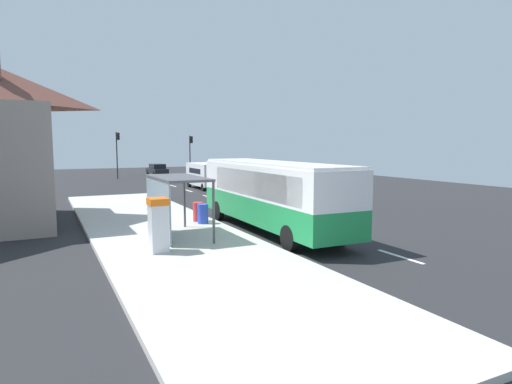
{
  "coord_description": "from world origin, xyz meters",
  "views": [
    {
      "loc": [
        -11.1,
        -17.34,
        3.99
      ],
      "look_at": [
        -1.0,
        3.14,
        1.5
      ],
      "focal_mm": 30.47,
      "sensor_mm": 36.0,
      "label": 1
    }
  ],
  "objects_px": {
    "bus": "(271,192)",
    "recycling_bin_red": "(198,212)",
    "recycling_bin_blue": "(203,214)",
    "ticket_machine": "(158,225)",
    "white_van": "(205,174)",
    "bus_shelter": "(171,191)",
    "traffic_light_near_side": "(191,150)",
    "sedan_near": "(157,169)",
    "traffic_light_far_side": "(118,148)"
  },
  "relations": [
    {
      "from": "bus_shelter",
      "to": "recycling_bin_blue",
      "type": "bearing_deg",
      "value": 47.07
    },
    {
      "from": "traffic_light_far_side",
      "to": "bus_shelter",
      "type": "relative_size",
      "value": 1.36
    },
    {
      "from": "bus",
      "to": "bus_shelter",
      "type": "xyz_separation_m",
      "value": [
        -4.7,
        -0.05,
        0.25
      ]
    },
    {
      "from": "ticket_machine",
      "to": "traffic_light_far_side",
      "type": "bearing_deg",
      "value": 83.35
    },
    {
      "from": "sedan_near",
      "to": "traffic_light_near_side",
      "type": "xyz_separation_m",
      "value": [
        3.2,
        -4.31,
        2.6
      ]
    },
    {
      "from": "white_van",
      "to": "traffic_light_far_side",
      "type": "relative_size",
      "value": 0.95
    },
    {
      "from": "bus_shelter",
      "to": "bus",
      "type": "bearing_deg",
      "value": 0.56
    },
    {
      "from": "bus",
      "to": "bus_shelter",
      "type": "relative_size",
      "value": 2.76
    },
    {
      "from": "recycling_bin_red",
      "to": "sedan_near",
      "type": "bearing_deg",
      "value": 79.68
    },
    {
      "from": "bus",
      "to": "bus_shelter",
      "type": "bearing_deg",
      "value": -179.44
    },
    {
      "from": "bus",
      "to": "ticket_machine",
      "type": "height_order",
      "value": "bus"
    },
    {
      "from": "sedan_near",
      "to": "recycling_bin_red",
      "type": "bearing_deg",
      "value": -100.32
    },
    {
      "from": "recycling_bin_blue",
      "to": "traffic_light_near_side",
      "type": "xyz_separation_m",
      "value": [
        9.7,
        32.12,
        2.73
      ]
    },
    {
      "from": "ticket_machine",
      "to": "sedan_near",
      "type": "bearing_deg",
      "value": 76.6
    },
    {
      "from": "white_van",
      "to": "recycling_bin_blue",
      "type": "height_order",
      "value": "white_van"
    },
    {
      "from": "bus",
      "to": "recycling_bin_red",
      "type": "relative_size",
      "value": 11.63
    },
    {
      "from": "bus_shelter",
      "to": "ticket_machine",
      "type": "bearing_deg",
      "value": -115.2
    },
    {
      "from": "white_van",
      "to": "traffic_light_far_side",
      "type": "bearing_deg",
      "value": 109.1
    },
    {
      "from": "white_van",
      "to": "traffic_light_far_side",
      "type": "xyz_separation_m",
      "value": [
        -5.31,
        15.33,
        2.26
      ]
    },
    {
      "from": "recycling_bin_red",
      "to": "traffic_light_near_side",
      "type": "xyz_separation_m",
      "value": [
        9.7,
        31.42,
        2.73
      ]
    },
    {
      "from": "bus",
      "to": "recycling_bin_red",
      "type": "bearing_deg",
      "value": 129.37
    },
    {
      "from": "white_van",
      "to": "sedan_near",
      "type": "relative_size",
      "value": 1.16
    },
    {
      "from": "bus",
      "to": "traffic_light_near_side",
      "type": "xyz_separation_m",
      "value": [
        7.21,
        34.45,
        1.54
      ]
    },
    {
      "from": "bus",
      "to": "recycling_bin_blue",
      "type": "relative_size",
      "value": 11.63
    },
    {
      "from": "traffic_light_near_side",
      "to": "traffic_light_far_side",
      "type": "distance_m",
      "value": 8.64
    },
    {
      "from": "ticket_machine",
      "to": "recycling_bin_blue",
      "type": "bearing_deg",
      "value": 54.83
    },
    {
      "from": "traffic_light_near_side",
      "to": "traffic_light_far_side",
      "type": "xyz_separation_m",
      "value": [
        -8.6,
        0.8,
        0.21
      ]
    },
    {
      "from": "ticket_machine",
      "to": "traffic_light_near_side",
      "type": "relative_size",
      "value": 0.38
    },
    {
      "from": "ticket_machine",
      "to": "recycling_bin_red",
      "type": "relative_size",
      "value": 2.04
    },
    {
      "from": "white_van",
      "to": "ticket_machine",
      "type": "distance_m",
      "value": 24.28
    },
    {
      "from": "recycling_bin_blue",
      "to": "ticket_machine",
      "type": "bearing_deg",
      "value": -125.17
    },
    {
      "from": "bus_shelter",
      "to": "traffic_light_far_side",
      "type": "bearing_deg",
      "value": 84.65
    },
    {
      "from": "sedan_near",
      "to": "traffic_light_far_side",
      "type": "xyz_separation_m",
      "value": [
        -5.41,
        -3.51,
        2.81
      ]
    },
    {
      "from": "sedan_near",
      "to": "recycling_bin_red",
      "type": "height_order",
      "value": "sedan_near"
    },
    {
      "from": "white_van",
      "to": "bus_shelter",
      "type": "height_order",
      "value": "bus_shelter"
    },
    {
      "from": "sedan_near",
      "to": "ticket_machine",
      "type": "bearing_deg",
      "value": -103.4
    },
    {
      "from": "sedan_near",
      "to": "white_van",
      "type": "bearing_deg",
      "value": -90.31
    },
    {
      "from": "traffic_light_near_side",
      "to": "bus_shelter",
      "type": "distance_m",
      "value": 36.52
    },
    {
      "from": "sedan_near",
      "to": "traffic_light_near_side",
      "type": "relative_size",
      "value": 0.88
    },
    {
      "from": "bus",
      "to": "white_van",
      "type": "xyz_separation_m",
      "value": [
        3.91,
        19.93,
        -0.5
      ]
    },
    {
      "from": "bus",
      "to": "ticket_machine",
      "type": "distance_m",
      "value": 6.27
    },
    {
      "from": "bus",
      "to": "recycling_bin_blue",
      "type": "height_order",
      "value": "bus"
    },
    {
      "from": "ticket_machine",
      "to": "bus_shelter",
      "type": "distance_m",
      "value": 2.7
    },
    {
      "from": "sedan_near",
      "to": "recycling_bin_blue",
      "type": "relative_size",
      "value": 4.72
    },
    {
      "from": "white_van",
      "to": "sedan_near",
      "type": "distance_m",
      "value": 18.84
    },
    {
      "from": "bus",
      "to": "ticket_machine",
      "type": "relative_size",
      "value": 5.7
    },
    {
      "from": "sedan_near",
      "to": "traffic_light_far_side",
      "type": "height_order",
      "value": "traffic_light_far_side"
    },
    {
      "from": "ticket_machine",
      "to": "recycling_bin_blue",
      "type": "xyz_separation_m",
      "value": [
        3.29,
        4.67,
        -0.52
      ]
    },
    {
      "from": "sedan_near",
      "to": "recycling_bin_red",
      "type": "distance_m",
      "value": 36.32
    },
    {
      "from": "ticket_machine",
      "to": "traffic_light_near_side",
      "type": "height_order",
      "value": "traffic_light_near_side"
    }
  ]
}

